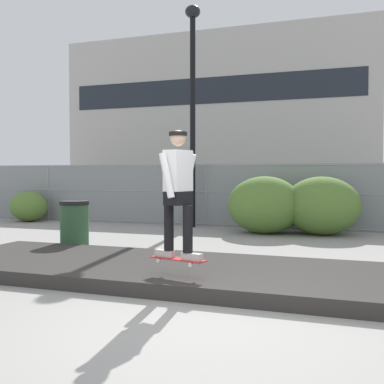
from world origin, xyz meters
name	(u,v)px	position (x,y,z in m)	size (l,w,h in m)	color
ground_plane	(203,326)	(0.00, 0.00, 0.00)	(120.00, 120.00, 0.00)	gray
gravel_berm	(246,276)	(0.00, 2.01, 0.10)	(10.04, 2.52, 0.20)	#33302D
skateboard	(178,259)	(-0.73, 1.20, 0.44)	(0.82, 0.40, 0.07)	#B22D2D
skater	(178,186)	(-0.73, 1.20, 1.41)	(0.72, 0.62, 1.69)	#B2ADA8
chain_fence	(301,196)	(0.00, 8.84, 0.93)	(28.04, 0.06, 1.85)	gray
street_lamp	(193,89)	(-3.07, 8.43, 4.02)	(0.44, 0.44, 6.42)	black
parked_car_near	(228,193)	(-3.11, 12.51, 0.84)	(4.47, 2.09, 1.66)	silver
library_building	(228,118)	(-12.10, 46.00, 7.63)	(31.05, 14.59, 15.27)	#B2AFA8
shrub_left	(29,206)	(-8.69, 8.19, 0.49)	(1.28, 1.05, 0.99)	#567A33
shrub_center	(265,205)	(-0.81, 7.69, 0.75)	(1.94, 1.59, 1.50)	#567A33
shrub_right	(322,206)	(0.62, 7.87, 0.75)	(1.94, 1.59, 1.50)	#567A33
trash_bin	(74,226)	(-3.84, 3.49, 0.52)	(0.59, 0.59, 1.03)	#2D5133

